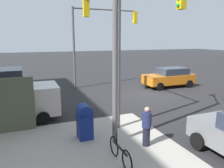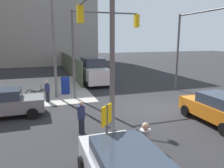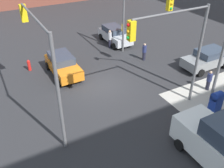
# 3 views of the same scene
# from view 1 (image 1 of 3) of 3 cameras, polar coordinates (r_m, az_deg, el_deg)

# --- Properties ---
(ground_plane) EXTENTS (120.00, 120.00, 0.00)m
(ground_plane) POSITION_cam_1_polar(r_m,az_deg,el_deg) (16.06, 9.96, -2.94)
(ground_plane) COLOR #28282B
(traffic_signal_se_corner) EXTENTS (5.84, 0.36, 6.50)m
(traffic_signal_se_corner) POSITION_cam_1_polar(r_m,az_deg,el_deg) (18.68, -3.16, 13.64)
(traffic_signal_se_corner) COLOR #59595B
(traffic_signal_se_corner) RESTS_ON ground
(traffic_signal_ne_corner) EXTENTS (0.36, 5.40, 6.50)m
(traffic_signal_ne_corner) POSITION_cam_1_polar(r_m,az_deg,el_deg) (11.39, -2.54, 14.81)
(traffic_signal_ne_corner) COLOR #59595B
(traffic_signal_ne_corner) RESTS_ON ground
(street_lamp_corner) EXTENTS (1.91, 2.13, 8.00)m
(street_lamp_corner) POSITION_cam_1_polar(r_m,az_deg,el_deg) (8.37, 1.62, 16.48)
(street_lamp_corner) COLOR slate
(street_lamp_corner) RESTS_ON ground
(mailbox_blue) EXTENTS (0.56, 0.64, 1.43)m
(mailbox_blue) POSITION_cam_1_polar(r_m,az_deg,el_deg) (9.03, -7.17, -9.43)
(mailbox_blue) COLOR navy
(mailbox_blue) RESTS_ON ground
(fire_hydrant) EXTENTS (0.26, 0.26, 0.94)m
(fire_hydrant) POSITION_cam_1_polar(r_m,az_deg,el_deg) (22.15, 15.32, 2.10)
(fire_hydrant) COLOR red
(fire_hydrant) RESTS_ON ground
(sedan_orange) EXTENTS (4.26, 2.02, 1.62)m
(sedan_orange) POSITION_cam_1_polar(r_m,az_deg,el_deg) (19.14, 14.78, 1.77)
(sedan_orange) COLOR orange
(sedan_orange) RESTS_ON ground
(pedestrian_walking_north) EXTENTS (0.36, 0.36, 1.54)m
(pedestrian_walking_north) POSITION_cam_1_polar(r_m,az_deg,el_deg) (8.45, 9.04, -10.78)
(pedestrian_walking_north) COLOR navy
(pedestrian_walking_north) RESTS_ON ground
(bicycle_leaning_on_fence) EXTENTS (0.05, 1.75, 0.97)m
(bicycle_leaning_on_fence) POSITION_cam_1_polar(r_m,az_deg,el_deg) (7.49, 2.12, -17.50)
(bicycle_leaning_on_fence) COLOR black
(bicycle_leaning_on_fence) RESTS_ON ground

